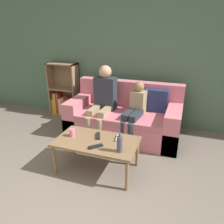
{
  "coord_description": "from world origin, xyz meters",
  "views": [
    {
      "loc": [
        1.03,
        -1.11,
        1.71
      ],
      "look_at": [
        0.1,
        1.54,
        0.6
      ],
      "focal_mm": 35.0,
      "sensor_mm": 36.0,
      "label": 1
    }
  ],
  "objects": [
    {
      "name": "tv_remote_1",
      "position": [
        0.13,
        0.88,
        0.43
      ],
      "size": [
        0.15,
        0.15,
        0.02
      ],
      "rotation": [
        0.0,
        0.0,
        -0.78
      ],
      "color": "black",
      "rests_on": "coffee_table"
    },
    {
      "name": "cup_near",
      "position": [
        -0.25,
        1.04,
        0.47
      ],
      "size": [
        0.07,
        0.07,
        0.1
      ],
      "color": "pink",
      "rests_on": "coffee_table"
    },
    {
      "name": "bottle",
      "position": [
        0.42,
        0.89,
        0.51
      ],
      "size": [
        0.06,
        0.06,
        0.23
      ],
      "color": "#424756",
      "rests_on": "coffee_table"
    },
    {
      "name": "person_adult",
      "position": [
        -0.2,
        2.01,
        0.66
      ],
      "size": [
        0.35,
        0.61,
        1.14
      ],
      "rotation": [
        0.0,
        0.0,
        -0.03
      ],
      "color": "#9E8966",
      "rests_on": "ground_plane"
    },
    {
      "name": "person_child",
      "position": [
        0.33,
        1.96,
        0.52
      ],
      "size": [
        0.29,
        0.62,
        0.93
      ],
      "rotation": [
        0.0,
        0.0,
        -0.12
      ],
      "color": "#282D38",
      "rests_on": "ground_plane"
    },
    {
      "name": "coffee_table",
      "position": [
        0.08,
        1.03,
        0.37
      ],
      "size": [
        1.0,
        0.57,
        0.42
      ],
      "color": "brown",
      "rests_on": "ground_plane"
    },
    {
      "name": "tv_remote_2",
      "position": [
        0.32,
        1.17,
        0.43
      ],
      "size": [
        0.07,
        0.18,
        0.02
      ],
      "rotation": [
        0.0,
        0.0,
        0.15
      ],
      "color": "#B7B7BC",
      "rests_on": "coffee_table"
    },
    {
      "name": "bookshelf",
      "position": [
        -1.27,
        2.56,
        0.4
      ],
      "size": [
        0.58,
        0.28,
        1.06
      ],
      "color": "#8E7051",
      "rests_on": "ground_plane"
    },
    {
      "name": "wall_back",
      "position": [
        0.0,
        2.72,
        1.3
      ],
      "size": [
        12.0,
        0.06,
        2.6
      ],
      "color": "#4C6B56",
      "rests_on": "ground_plane"
    },
    {
      "name": "tv_remote_0",
      "position": [
        0.06,
        1.13,
        0.43
      ],
      "size": [
        0.11,
        0.18,
        0.02
      ],
      "rotation": [
        0.0,
        0.0,
        0.4
      ],
      "color": "black",
      "rests_on": "coffee_table"
    },
    {
      "name": "couch",
      "position": [
        0.13,
        2.09,
        0.29
      ],
      "size": [
        1.79,
        0.86,
        0.85
      ],
      "color": "#D1707F",
      "rests_on": "ground_plane"
    }
  ]
}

